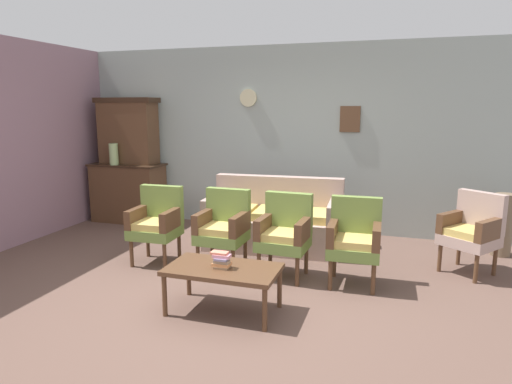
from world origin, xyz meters
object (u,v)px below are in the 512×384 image
(side_cabinet, at_px, (129,192))
(armchair_near_cabinet, at_px, (157,221))
(armchair_by_doorway, at_px, (223,226))
(wingback_chair_by_fireplace, at_px, (472,229))
(armchair_near_couch_end, at_px, (355,238))
(book_stack_on_table, at_px, (222,260))
(armchair_row_middle, at_px, (285,232))
(floral_couch, at_px, (275,222))
(coffee_table, at_px, (223,272))
(floor_vase_by_wall, at_px, (503,225))
(vase_on_cabinet, at_px, (114,154))

(side_cabinet, xyz_separation_m, armchair_near_cabinet, (1.43, -1.60, 0.03))
(armchair_by_doorway, relative_size, wingback_chair_by_fireplace, 1.00)
(armchair_near_couch_end, height_order, book_stack_on_table, armchair_near_couch_end)
(armchair_row_middle, bearing_deg, side_cabinet, 152.03)
(book_stack_on_table, bearing_deg, floral_couch, 91.79)
(side_cabinet, relative_size, wingback_chair_by_fireplace, 1.28)
(floral_couch, relative_size, armchair_near_cabinet, 1.98)
(armchair_near_cabinet, xyz_separation_m, coffee_table, (1.23, -0.99, -0.12))
(armchair_row_middle, distance_m, wingback_chair_by_fireplace, 2.07)
(armchair_near_cabinet, bearing_deg, coffee_table, -38.90)
(wingback_chair_by_fireplace, bearing_deg, armchair_near_couch_end, -149.22)
(floral_couch, xyz_separation_m, armchair_near_couch_end, (1.12, -0.97, 0.17))
(armchair_near_cabinet, relative_size, floor_vase_by_wall, 1.15)
(coffee_table, bearing_deg, armchair_near_cabinet, 141.10)
(armchair_near_cabinet, xyz_separation_m, armchair_by_doorway, (0.82, 0.05, 0.00))
(wingback_chair_by_fireplace, xyz_separation_m, coffee_table, (-2.25, -1.73, -0.12))
(armchair_by_doorway, bearing_deg, armchair_near_couch_end, -1.15)
(wingback_chair_by_fireplace, height_order, floor_vase_by_wall, wingback_chair_by_fireplace)
(armchair_near_couch_end, relative_size, wingback_chair_by_fireplace, 1.00)
(armchair_by_doorway, relative_size, armchair_row_middle, 1.00)
(wingback_chair_by_fireplace, xyz_separation_m, floor_vase_by_wall, (0.46, 0.77, -0.11))
(floral_couch, bearing_deg, book_stack_on_table, -88.21)
(armchair_by_doorway, bearing_deg, book_stack_on_table, -69.12)
(vase_on_cabinet, height_order, armchair_near_cabinet, vase_on_cabinet)
(armchair_near_cabinet, xyz_separation_m, armchair_row_middle, (1.54, 0.02, 0.00))
(armchair_by_doorway, bearing_deg, coffee_table, -68.55)
(wingback_chair_by_fireplace, relative_size, floor_vase_by_wall, 1.15)
(armchair_near_cabinet, height_order, armchair_row_middle, same)
(armchair_near_cabinet, relative_size, armchair_row_middle, 1.00)
(side_cabinet, xyz_separation_m, armchair_near_couch_end, (3.72, -1.58, 0.03))
(armchair_near_couch_end, bearing_deg, coffee_table, -135.99)
(vase_on_cabinet, height_order, book_stack_on_table, vase_on_cabinet)
(armchair_by_doorway, xyz_separation_m, coffee_table, (0.41, -1.04, -0.12))
(wingback_chair_by_fireplace, distance_m, book_stack_on_table, 2.86)
(armchair_row_middle, relative_size, book_stack_on_table, 5.11)
(side_cabinet, distance_m, floral_couch, 2.67)
(floral_couch, xyz_separation_m, armchair_by_doorway, (-0.34, -0.94, 0.17))
(side_cabinet, distance_m, coffee_table, 3.72)
(armchair_near_couch_end, height_order, coffee_table, armchair_near_couch_end)
(side_cabinet, height_order, wingback_chair_by_fireplace, side_cabinet)
(side_cabinet, distance_m, book_stack_on_table, 3.74)
(armchair_near_couch_end, bearing_deg, wingback_chair_by_fireplace, 30.78)
(side_cabinet, distance_m, armchair_near_couch_end, 4.04)
(floral_couch, relative_size, floor_vase_by_wall, 2.28)
(coffee_table, bearing_deg, armchair_row_middle, 73.02)
(floral_couch, bearing_deg, coffee_table, -88.11)
(vase_on_cabinet, distance_m, book_stack_on_table, 3.75)
(vase_on_cabinet, distance_m, floral_couch, 2.86)
(floral_couch, distance_m, wingback_chair_by_fireplace, 2.34)
(armchair_row_middle, bearing_deg, vase_on_cabinet, 155.50)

